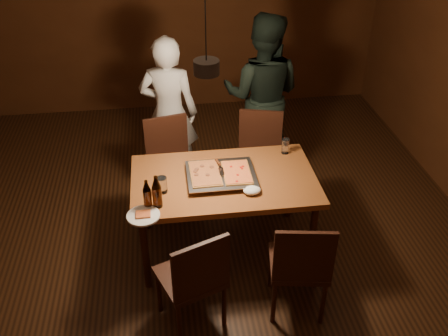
{
  "coord_description": "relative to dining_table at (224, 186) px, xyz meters",
  "views": [
    {
      "loc": [
        -0.31,
        -3.2,
        3.05
      ],
      "look_at": [
        0.13,
        0.09,
        0.85
      ],
      "focal_mm": 40.0,
      "sensor_mm": 36.0,
      "label": 1
    }
  ],
  "objects": [
    {
      "name": "room_shell",
      "position": [
        -0.13,
        -0.09,
        0.72
      ],
      "size": [
        6.0,
        6.0,
        6.0
      ],
      "color": "#3A200F",
      "rests_on": "ground"
    },
    {
      "name": "dining_table",
      "position": [
        0.0,
        0.0,
        0.0
      ],
      "size": [
        1.5,
        0.9,
        0.75
      ],
      "color": "brown",
      "rests_on": "floor"
    },
    {
      "name": "chair_far_left",
      "position": [
        -0.42,
        0.76,
        -0.14
      ],
      "size": [
        0.5,
        0.5,
        0.49
      ],
      "rotation": [
        0.0,
        0.0,
        3.36
      ],
      "color": "#38190F",
      "rests_on": "floor"
    },
    {
      "name": "chair_far_right",
      "position": [
        0.45,
        0.76,
        -0.14
      ],
      "size": [
        0.52,
        0.52,
        0.49
      ],
      "rotation": [
        0.0,
        0.0,
        2.88
      ],
      "color": "#38190F",
      "rests_on": "floor"
    },
    {
      "name": "chair_near_left",
      "position": [
        -0.31,
        -0.82,
        -0.14
      ],
      "size": [
        0.55,
        0.55,
        0.49
      ],
      "rotation": [
        0.0,
        0.0,
        0.38
      ],
      "color": "#38190F",
      "rests_on": "floor"
    },
    {
      "name": "chair_near_right",
      "position": [
        0.45,
        -0.79,
        -0.14
      ],
      "size": [
        0.48,
        0.48,
        0.49
      ],
      "rotation": [
        0.0,
        0.0,
        -0.16
      ],
      "color": "#38190F",
      "rests_on": "floor"
    },
    {
      "name": "pizza_tray",
      "position": [
        -0.02,
        -0.0,
        0.1
      ],
      "size": [
        0.59,
        0.5,
        0.05
      ],
      "primitive_type": "cube",
      "rotation": [
        0.0,
        0.0,
        -0.09
      ],
      "color": "silver",
      "rests_on": "dining_table"
    },
    {
      "name": "pizza_meat",
      "position": [
        -0.15,
        0.01,
        0.13
      ],
      "size": [
        0.25,
        0.38,
        0.02
      ],
      "primitive_type": "cube",
      "rotation": [
        0.0,
        0.0,
        0.02
      ],
      "color": "maroon",
      "rests_on": "pizza_tray"
    },
    {
      "name": "pizza_cheese",
      "position": [
        0.1,
        -0.01,
        0.13
      ],
      "size": [
        0.22,
        0.35,
        0.02
      ],
      "primitive_type": "cube",
      "rotation": [
        0.0,
        0.0,
        -0.01
      ],
      "color": "gold",
      "rests_on": "pizza_tray"
    },
    {
      "name": "spatula",
      "position": [
        -0.01,
        0.01,
        0.14
      ],
      "size": [
        0.13,
        0.25,
        0.04
      ],
      "primitive_type": null,
      "rotation": [
        0.0,
        0.0,
        0.17
      ],
      "color": "silver",
      "rests_on": "pizza_tray"
    },
    {
      "name": "beer_bottle_a",
      "position": [
        -0.61,
        -0.29,
        0.19
      ],
      "size": [
        0.06,
        0.06,
        0.23
      ],
      "color": "black",
      "rests_on": "dining_table"
    },
    {
      "name": "beer_bottle_b",
      "position": [
        -0.54,
        -0.3,
        0.21
      ],
      "size": [
        0.07,
        0.07,
        0.27
      ],
      "color": "black",
      "rests_on": "dining_table"
    },
    {
      "name": "water_glass_left",
      "position": [
        -0.5,
        -0.12,
        0.14
      ],
      "size": [
        0.08,
        0.08,
        0.13
      ],
      "primitive_type": "cylinder",
      "color": "silver",
      "rests_on": "dining_table"
    },
    {
      "name": "water_glass_right",
      "position": [
        0.58,
        0.32,
        0.14
      ],
      "size": [
        0.07,
        0.07,
        0.14
      ],
      "primitive_type": "cylinder",
      "color": "silver",
      "rests_on": "dining_table"
    },
    {
      "name": "plate_slice",
      "position": [
        -0.65,
        -0.41,
        0.08
      ],
      "size": [
        0.24,
        0.24,
        0.03
      ],
      "color": "white",
      "rests_on": "dining_table"
    },
    {
      "name": "napkin",
      "position": [
        0.19,
        -0.23,
        0.1
      ],
      "size": [
        0.14,
        0.11,
        0.06
      ],
      "primitive_type": "ellipsoid",
      "color": "white",
      "rests_on": "dining_table"
    },
    {
      "name": "diner_white",
      "position": [
        -0.39,
        1.15,
        0.11
      ],
      "size": [
        0.64,
        0.49,
        1.57
      ],
      "primitive_type": "imported",
      "rotation": [
        0.0,
        0.0,
        2.93
      ],
      "color": "silver",
      "rests_on": "floor"
    },
    {
      "name": "diner_dark",
      "position": [
        0.57,
        1.28,
        0.18
      ],
      "size": [
        1.0,
        0.89,
        1.71
      ],
      "primitive_type": "imported",
      "rotation": [
        0.0,
        0.0,
        2.79
      ],
      "color": "black",
      "rests_on": "floor"
    },
    {
      "name": "pendant_lamp",
      "position": [
        -0.13,
        -0.09,
        1.08
      ],
      "size": [
        0.18,
        0.18,
        1.1
      ],
      "color": "black",
      "rests_on": "ceiling"
    }
  ]
}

